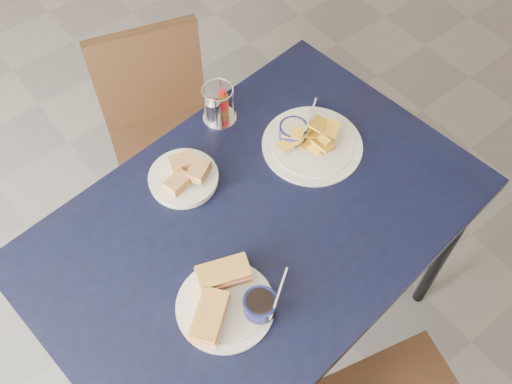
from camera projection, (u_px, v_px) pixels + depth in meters
ground at (294, 282)px, 2.36m from camera, size 6.00×6.00×0.00m
dining_table at (257, 230)px, 1.71m from camera, size 1.38×0.99×0.75m
chair_far at (155, 123)px, 2.20m from camera, size 0.51×0.50×0.86m
sandwich_plate at (228, 300)px, 1.49m from camera, size 0.30×0.26×0.12m
plantain_plate at (307, 140)px, 1.80m from camera, size 0.32×0.32×0.12m
bread_basket at (185, 177)px, 1.72m from camera, size 0.21×0.21×0.07m
condiment_caddy at (217, 107)px, 1.83m from camera, size 0.11×0.11×0.14m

